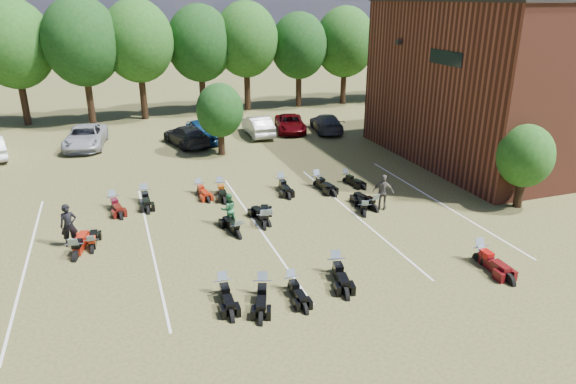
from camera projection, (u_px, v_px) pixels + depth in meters
name	position (u px, v px, depth m)	size (l,w,h in m)	color
ground	(342.00, 245.00, 22.69)	(160.00, 160.00, 0.00)	brown
car_2	(85.00, 137.00, 37.08)	(2.60, 5.63, 1.56)	#96979F
car_3	(186.00, 135.00, 37.72)	(2.04, 5.01, 1.45)	black
car_4	(202.00, 131.00, 38.64)	(1.88, 4.66, 1.59)	navy
car_5	(258.00, 126.00, 40.34)	(1.64, 4.71, 1.55)	#A4A4A0
car_6	(290.00, 123.00, 41.55)	(2.22, 4.82, 1.34)	#580509
car_7	(326.00, 123.00, 41.54)	(2.00, 4.91, 1.43)	#37373C
person_black	(69.00, 225.00, 22.25)	(0.71, 0.46, 1.94)	black
person_green	(229.00, 209.00, 24.41)	(0.78, 0.61, 1.60)	#2A7040
person_grey	(383.00, 192.00, 26.16)	(1.09, 0.46, 1.87)	#5C564E
motorcycle_1	(224.00, 294.00, 18.87)	(0.71, 2.22, 1.24)	black
motorcycle_2	(263.00, 295.00, 18.84)	(0.72, 2.26, 1.26)	black
motorcycle_3	(336.00, 273.00, 20.32)	(0.76, 2.39, 1.33)	black
motorcycle_4	(291.00, 290.00, 19.17)	(0.65, 2.03, 1.13)	black
motorcycle_5	(481.00, 263.00, 21.10)	(0.64, 2.01, 1.12)	black
motorcycle_6	(479.00, 261.00, 21.27)	(0.80, 2.51, 1.40)	#500B0E
motorcycle_7	(76.00, 259.00, 21.47)	(0.78, 2.46, 1.37)	#9F1C0B
motorcycle_8	(93.00, 251.00, 22.08)	(0.64, 2.00, 1.12)	black
motorcycle_9	(238.00, 237.00, 23.39)	(0.71, 2.22, 1.24)	black
motorcycle_10	(265.00, 228.00, 24.33)	(0.78, 2.46, 1.37)	black
motorcycle_11	(268.00, 225.00, 24.61)	(0.70, 2.19, 1.22)	black
motorcycle_12	(364.00, 216.00, 25.70)	(0.69, 2.15, 1.20)	black
motorcycle_13	(374.00, 211.00, 26.29)	(0.74, 2.33, 1.30)	black
motorcycle_14	(114.00, 207.00, 26.72)	(0.72, 2.25, 1.25)	#4A0D0A
motorcycle_15	(199.00, 193.00, 28.67)	(0.67, 2.10, 1.17)	#971D0B
motorcycle_16	(145.00, 201.00, 27.57)	(0.75, 2.36, 1.32)	black
motorcycle_17	(220.00, 193.00, 28.70)	(0.71, 2.24, 1.25)	black
motorcycle_18	(281.00, 188.00, 29.39)	(0.73, 2.30, 1.28)	black
motorcycle_19	(346.00, 182.00, 30.33)	(0.63, 1.99, 1.11)	black
motorcycle_20	(317.00, 186.00, 29.70)	(0.77, 2.41, 1.35)	black
tree_line	(197.00, 44.00, 45.71)	(56.00, 6.00, 9.79)	black
young_tree_near_building	(525.00, 156.00, 25.84)	(2.80, 2.80, 4.16)	black
young_tree_midfield	(220.00, 110.00, 34.64)	(3.20, 3.20, 4.70)	black
parking_lines	(258.00, 227.00, 24.40)	(20.10, 14.00, 0.01)	silver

